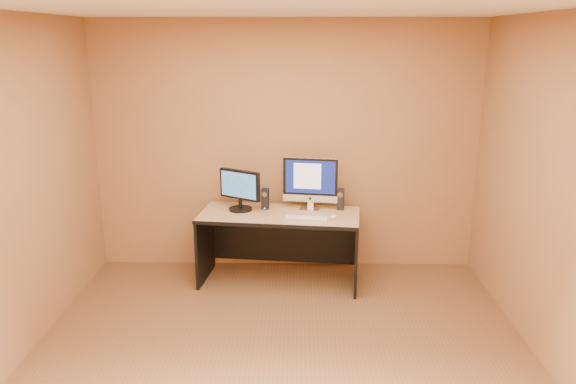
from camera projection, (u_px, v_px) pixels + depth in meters
name	position (u px, v px, depth m)	size (l,w,h in m)	color
floor	(281.00, 365.00, 4.27)	(4.00, 4.00, 0.00)	brown
walls	(280.00, 202.00, 3.92)	(4.00, 4.00, 2.60)	#9D633F
ceiling	(279.00, 6.00, 3.57)	(4.00, 4.00, 0.00)	white
desk	(279.00, 248.00, 5.64)	(1.57, 0.69, 0.73)	tan
imac	(310.00, 183.00, 5.61)	(0.56, 0.21, 0.54)	silver
second_monitor	(240.00, 190.00, 5.60)	(0.47, 0.24, 0.41)	black
speaker_left	(265.00, 199.00, 5.66)	(0.07, 0.07, 0.22)	black
speaker_right	(341.00, 199.00, 5.64)	(0.07, 0.07, 0.22)	black
keyboard	(306.00, 218.00, 5.38)	(0.42, 0.11, 0.02)	silver
mouse	(334.00, 216.00, 5.40)	(0.06, 0.10, 0.04)	white
cable_a	(314.00, 205.00, 5.80)	(0.01, 0.01, 0.22)	black
cable_b	(306.00, 205.00, 5.80)	(0.01, 0.01, 0.18)	black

